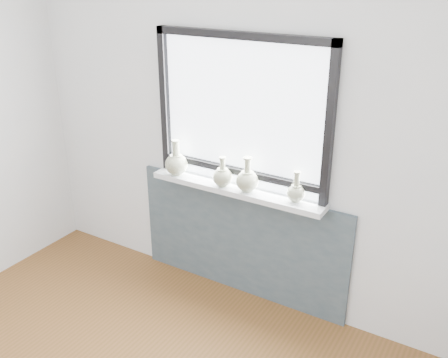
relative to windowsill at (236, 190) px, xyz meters
The scene contains 8 objects.
back_wall 0.43m from the windowsill, 90.00° to the left, with size 3.60×0.02×2.60m, color silver.
apron_panel 0.46m from the windowsill, 90.00° to the left, with size 1.70×0.03×0.86m, color #47545D.
windowsill is the anchor object (origin of this frame).
window 0.56m from the windowsill, 90.00° to the left, with size 1.30×0.06×1.05m.
vase_a 0.50m from the windowsill, behind, with size 0.17×0.17×0.27m.
vase_b 0.13m from the windowsill, 163.55° to the right, with size 0.14×0.14×0.21m.
vase_c 0.14m from the windowsill, ahead, with size 0.16×0.16×0.25m.
vase_d 0.46m from the windowsill, ahead, with size 0.12×0.12×0.21m.
Camera 1 is at (1.57, -1.06, 2.33)m, focal length 40.00 mm.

